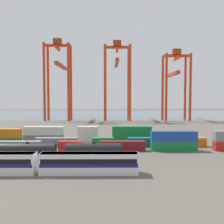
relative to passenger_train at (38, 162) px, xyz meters
The scene contains 26 objects.
ground_plane 60.55m from the passenger_train, 84.45° to the left, with size 420.00×420.00×0.00m, color #5B564C.
harbour_water 163.79m from the passenger_train, 87.95° to the left, with size 400.00×110.00×0.01m, color slate.
passenger_train is the anchor object (origin of this frame).
freight_tank_row 10.78m from the passenger_train, 116.89° to the left, with size 41.79×2.90×4.36m.
shipping_container_2 23.54m from the passenger_train, 117.42° to the left, with size 12.10×2.44×2.60m, color slate.
shipping_container_3 21.10m from the passenger_train, 82.01° to the left, with size 6.04×2.44×2.60m, color #AD211C.
shipping_container_4 26.74m from the passenger_train, 51.36° to the left, with size 12.10×2.44×2.60m, color maroon.
shipping_container_5 36.93m from the passenger_train, 34.44° to the left, with size 12.10×2.44×2.60m, color #197538.
shipping_container_6 36.96m from the passenger_train, 34.44° to the left, with size 12.10×2.44×2.60m, color #1C4299.
shipping_container_10 30.57m from the passenger_train, 119.42° to the left, with size 6.04×2.44×2.60m, color #197538.
shipping_container_11 30.61m from the passenger_train, 119.42° to the left, with size 6.04×2.44×2.60m, color orange.
shipping_container_12 26.69m from the passenger_train, 93.80° to the left, with size 12.10×2.44×2.60m, color slate.
shipping_container_13 29.00m from the passenger_train, 66.67° to the left, with size 6.04×2.44×2.60m, color #197538.
shipping_container_14 36.35m from the passenger_train, 47.11° to the left, with size 12.10×2.44×2.60m, color #146066.
shipping_container_15 46.39m from the passenger_train, 35.03° to the left, with size 6.04×2.44×2.60m, color orange.
shipping_container_18 38.26m from the passenger_train, 122.22° to the left, with size 12.10×2.44×2.60m, color slate.
shipping_container_19 33.09m from the passenger_train, 101.96° to the left, with size 12.10×2.44×2.60m, color slate.
shipping_container_20 33.13m from the passenger_train, 101.96° to the left, with size 12.10×2.44×2.60m, color silver.
shipping_container_21 33.05m from the passenger_train, 78.33° to the left, with size 6.04×2.44×2.60m, color silver.
shipping_container_22 33.09m from the passenger_train, 78.33° to the left, with size 6.04×2.44×2.60m, color silver.
shipping_container_23 38.17m from the passenger_train, 58.00° to the left, with size 12.10×2.44×2.60m, color #197538.
shipping_container_24 38.20m from the passenger_train, 58.00° to the left, with size 12.10×2.44×2.60m, color #197538.
shipping_container_25 46.77m from the passenger_train, 43.79° to the left, with size 12.10×2.44×2.60m, color maroon.
gantry_crane_west 119.33m from the passenger_train, 98.80° to the left, with size 15.80×35.87×49.02m.
gantry_crane_central 119.37m from the passenger_train, 81.04° to the left, with size 16.18×36.49×48.03m.
gantry_crane_east 129.14m from the passenger_train, 64.85° to the left, with size 15.86×35.45×43.00m.
Camera 1 is at (7.42, -68.71, 14.34)m, focal length 42.35 mm.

